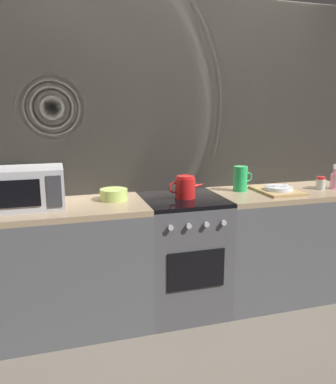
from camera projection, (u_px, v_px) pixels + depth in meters
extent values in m
plane|color=#6B6054|center=(182.00, 307.00, 3.05)|extent=(8.00, 8.00, 0.00)
cube|color=#A39989|center=(170.00, 153.00, 3.09)|extent=(3.60, 0.05, 2.40)
cube|color=beige|center=(171.00, 153.00, 3.07)|extent=(3.58, 0.01, 2.39)
cube|color=#515459|center=(62.00, 270.00, 2.70)|extent=(1.20, 0.60, 0.86)
cube|color=#9E8466|center=(58.00, 209.00, 2.61)|extent=(1.20, 0.60, 0.04)
cube|color=#4C4C51|center=(182.00, 256.00, 2.95)|extent=(0.60, 0.60, 0.87)
cube|color=black|center=(183.00, 200.00, 2.86)|extent=(0.59, 0.59, 0.03)
cube|color=black|center=(196.00, 270.00, 2.66)|extent=(0.42, 0.01, 0.28)
cylinder|color=#B7B7BC|center=(171.00, 228.00, 2.53)|extent=(0.04, 0.02, 0.04)
cylinder|color=#B7B7BC|center=(189.00, 226.00, 2.56)|extent=(0.04, 0.02, 0.04)
cylinder|color=#B7B7BC|center=(207.00, 224.00, 2.60)|extent=(0.04, 0.02, 0.04)
cylinder|color=#B7B7BC|center=(224.00, 223.00, 2.63)|extent=(0.04, 0.02, 0.04)
cube|color=#515459|center=(284.00, 245.00, 3.20)|extent=(1.20, 0.60, 0.86)
cube|color=#9E8466|center=(288.00, 193.00, 3.11)|extent=(1.20, 0.60, 0.04)
cube|color=#B2B2B7|center=(28.00, 188.00, 2.54)|extent=(0.46, 0.34, 0.27)
cube|color=black|center=(17.00, 194.00, 2.36)|extent=(0.28, 0.01, 0.17)
cube|color=#333338|center=(54.00, 192.00, 2.43)|extent=(0.09, 0.01, 0.21)
cylinder|color=red|center=(185.00, 188.00, 2.83)|extent=(0.15, 0.15, 0.15)
cylinder|color=red|center=(185.00, 177.00, 2.81)|extent=(0.13, 0.13, 0.02)
cone|color=red|center=(199.00, 185.00, 2.86)|extent=(0.10, 0.04, 0.05)
torus|color=red|center=(174.00, 188.00, 2.80)|extent=(0.08, 0.01, 0.08)
cylinder|color=#B7D166|center=(114.00, 194.00, 2.77)|extent=(0.20, 0.20, 0.08)
cylinder|color=green|center=(240.00, 179.00, 3.06)|extent=(0.11, 0.11, 0.20)
torus|color=green|center=(248.00, 177.00, 3.08)|extent=(0.08, 0.01, 0.08)
cube|color=tan|center=(277.00, 191.00, 3.04)|extent=(0.30, 0.40, 0.02)
cylinder|color=silver|center=(278.00, 189.00, 3.02)|extent=(0.22, 0.22, 0.01)
cylinder|color=silver|center=(279.00, 187.00, 3.02)|extent=(0.21, 0.21, 0.01)
cylinder|color=silver|center=(281.00, 186.00, 3.02)|extent=(0.16, 0.07, 0.01)
cube|color=silver|center=(276.00, 186.00, 3.02)|extent=(0.16, 0.09, 0.00)
cylinder|color=silver|center=(320.00, 184.00, 3.14)|extent=(0.08, 0.08, 0.08)
cylinder|color=red|center=(321.00, 178.00, 3.13)|extent=(0.07, 0.07, 0.02)
cylinder|color=pink|center=(334.00, 181.00, 3.16)|extent=(0.06, 0.06, 0.13)
cylinder|color=pink|center=(335.00, 171.00, 3.14)|extent=(0.03, 0.03, 0.04)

